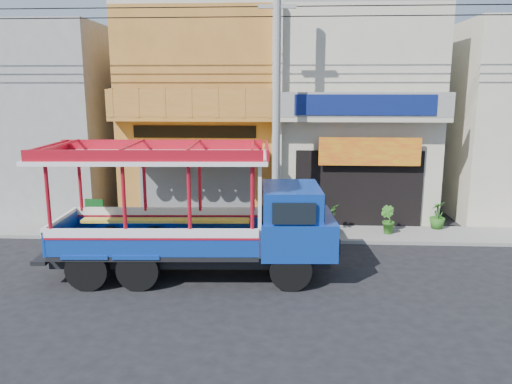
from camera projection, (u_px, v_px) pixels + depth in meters
The scene contains 12 objects.
ground at pixel (309, 276), 13.79m from camera, with size 90.00×90.00×0.00m, color black.
sidewalk at pixel (304, 233), 17.68m from camera, with size 30.00×2.00×0.12m, color slate.
shophouse_left at pixel (207, 113), 20.96m from camera, with size 6.00×7.50×8.24m.
shophouse_right at pixel (350, 113), 20.63m from camera, with size 6.00×6.75×8.24m.
party_pilaster at pixel (277, 120), 17.77m from camera, with size 0.35×0.30×8.00m, color #BBB499.
filler_building_left at pixel (46, 119), 21.44m from camera, with size 6.00×6.00×7.60m, color gray.
utility_pole at pixel (281, 90), 16.04m from camera, with size 28.00×0.26×9.00m.
songthaew_truck at pixel (212, 214), 13.52m from camera, with size 7.93×2.97×3.65m.
green_sign at pixel (95, 217), 17.90m from camera, with size 0.72×0.44×1.10m.
potted_plant_a at pixel (325, 218), 17.63m from camera, with size 0.88×0.76×0.98m, color #29621C.
potted_plant_b at pixel (387, 220), 17.40m from camera, with size 0.53×0.43×0.97m, color #29621C.
potted_plant_c at pixel (438, 215), 17.99m from camera, with size 0.56×0.56×0.99m, color #29621C.
Camera 1 is at (-0.75, -13.09, 5.07)m, focal length 35.00 mm.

